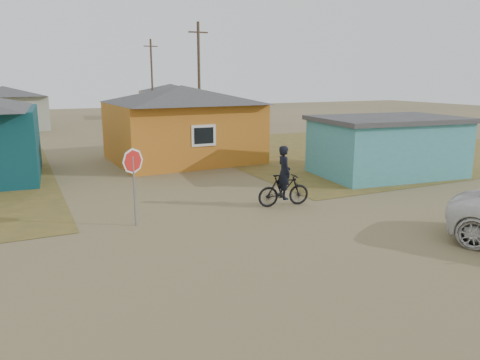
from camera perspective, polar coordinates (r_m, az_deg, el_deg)
name	(u,v)px	position (r m, az deg, el deg)	size (l,w,h in m)	color
ground	(273,258)	(11.55, 4.02, -9.48)	(120.00, 120.00, 0.00)	olive
grass_ne	(367,149)	(29.83, 15.18, 3.71)	(20.00, 18.00, 0.00)	brown
house_yellow	(182,122)	(24.69, -7.04, 6.99)	(7.72, 6.76, 3.90)	#BB6C1C
shed_turquoise	(387,146)	(21.88, 17.47, 4.00)	(6.71, 4.93, 2.60)	teal
house_pale_west	(5,108)	(43.37, -26.73, 7.89)	(7.04, 6.15, 3.60)	gray
house_beige_east	(171,100)	(51.69, -8.45, 9.59)	(6.95, 6.05, 3.60)	gray
utility_pole_near	(199,80)	(33.46, -5.01, 12.11)	(1.40, 0.20, 8.00)	#48392B
utility_pole_far	(152,79)	(49.01, -10.68, 12.04)	(1.40, 0.20, 8.00)	#48392B
stop_sign	(133,169)	(13.86, -12.89, 1.35)	(0.76, 0.12, 2.32)	gray
cyclist	(284,184)	(15.90, 5.36, -0.52)	(1.89, 0.76, 2.08)	black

